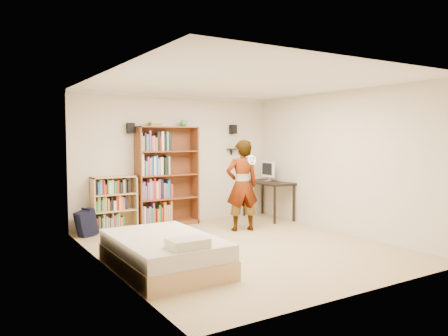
% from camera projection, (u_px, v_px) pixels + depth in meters
% --- Properties ---
extents(ground, '(4.50, 5.00, 0.01)m').
position_uv_depth(ground, '(243.00, 247.00, 7.22)').
color(ground, tan).
rests_on(ground, ground).
extents(room_shell, '(4.52, 5.02, 2.71)m').
position_uv_depth(room_shell, '(243.00, 141.00, 7.10)').
color(room_shell, beige).
rests_on(room_shell, ground).
extents(crown_molding, '(4.50, 5.00, 0.06)m').
position_uv_depth(crown_molding, '(243.00, 84.00, 7.04)').
color(crown_molding, silver).
rests_on(crown_molding, room_shell).
extents(speaker_left, '(0.14, 0.12, 0.20)m').
position_uv_depth(speaker_left, '(131.00, 128.00, 8.57)').
color(speaker_left, black).
rests_on(speaker_left, room_shell).
extents(speaker_right, '(0.14, 0.12, 0.20)m').
position_uv_depth(speaker_right, '(233.00, 129.00, 9.83)').
color(speaker_right, black).
rests_on(speaker_right, room_shell).
extents(wall_shelf, '(0.25, 0.16, 0.02)m').
position_uv_depth(wall_shelf, '(233.00, 149.00, 9.87)').
color(wall_shelf, black).
rests_on(wall_shelf, room_shell).
extents(tall_bookshelf, '(1.29, 0.38, 2.04)m').
position_uv_depth(tall_bookshelf, '(167.00, 176.00, 8.95)').
color(tall_bookshelf, brown).
rests_on(tall_bookshelf, ground).
extents(low_bookshelf, '(0.85, 0.32, 1.07)m').
position_uv_depth(low_bookshelf, '(114.00, 204.00, 8.43)').
color(low_bookshelf, tan).
rests_on(low_bookshelf, ground).
extents(computer_desk, '(0.61, 1.22, 0.83)m').
position_uv_depth(computer_desk, '(268.00, 200.00, 9.76)').
color(computer_desk, black).
rests_on(computer_desk, ground).
extents(imac, '(0.15, 0.45, 0.44)m').
position_uv_depth(imac, '(267.00, 171.00, 9.85)').
color(imac, white).
rests_on(imac, computer_desk).
extents(daybed, '(1.26, 1.94, 0.57)m').
position_uv_depth(daybed, '(164.00, 249.00, 6.01)').
color(daybed, beige).
rests_on(daybed, ground).
extents(person, '(0.73, 0.57, 1.77)m').
position_uv_depth(person, '(242.00, 185.00, 8.46)').
color(person, black).
rests_on(person, ground).
extents(wii_wheel, '(0.18, 0.07, 0.18)m').
position_uv_depth(wii_wheel, '(252.00, 160.00, 8.14)').
color(wii_wheel, white).
rests_on(wii_wheel, person).
extents(navy_bag, '(0.44, 0.37, 0.51)m').
position_uv_depth(navy_bag, '(86.00, 223.00, 7.97)').
color(navy_bag, black).
rests_on(navy_bag, ground).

